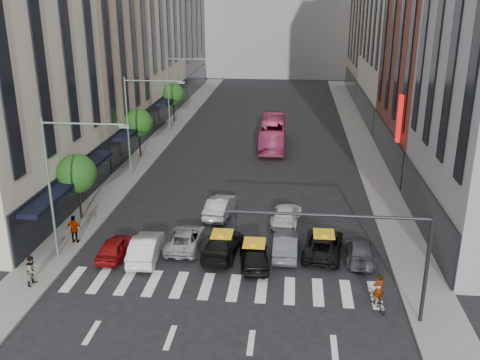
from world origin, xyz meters
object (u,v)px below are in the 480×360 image
(motorcycle, at_px, (377,300))
(pedestrian_near, at_px, (33,270))
(bus, at_px, (273,133))
(pedestrian_far, at_px, (74,229))
(streetlamp_far, at_px, (176,85))
(car_red, at_px, (115,247))
(streetlamp_mid, at_px, (137,114))
(taxi_left, at_px, (222,245))
(car_white_front, at_px, (146,247))
(taxi_center, at_px, (254,254))
(streetlamp_near, at_px, (63,171))

(motorcycle, height_order, pedestrian_near, pedestrian_near)
(bus, bearing_deg, pedestrian_far, 64.03)
(streetlamp_far, height_order, car_red, streetlamp_far)
(streetlamp_mid, height_order, taxi_left, streetlamp_mid)
(car_white_front, bearing_deg, taxi_left, -171.93)
(car_red, distance_m, car_white_front, 2.06)
(bus, relative_size, pedestrian_near, 6.13)
(car_red, bearing_deg, taxi_left, -170.83)
(streetlamp_mid, bearing_deg, taxi_center, -53.49)
(bus, bearing_deg, car_red, 71.20)
(bus, bearing_deg, car_white_front, 75.23)
(taxi_left, bearing_deg, motorcycle, 154.78)
(streetlamp_near, xyz_separation_m, bus, (11.56, 27.58, -4.38))
(streetlamp_mid, distance_m, car_white_front, 16.98)
(pedestrian_far, bearing_deg, motorcycle, 164.55)
(streetlamp_mid, bearing_deg, pedestrian_far, -92.41)
(streetlamp_near, bearing_deg, streetlamp_mid, 90.00)
(streetlamp_mid, distance_m, bus, 16.93)
(car_red, height_order, motorcycle, car_red)
(streetlamp_mid, relative_size, bus, 0.82)
(streetlamp_far, height_order, taxi_left, streetlamp_far)
(taxi_center, bearing_deg, car_red, -8.95)
(taxi_left, distance_m, taxi_center, 2.44)
(streetlamp_far, bearing_deg, streetlamp_mid, -90.00)
(streetlamp_near, xyz_separation_m, streetlamp_mid, (0.00, 16.00, 0.00))
(streetlamp_mid, xyz_separation_m, motorcycle, (18.53, -19.80, -5.43))
(pedestrian_near, bearing_deg, car_red, -27.98)
(streetlamp_far, xyz_separation_m, car_white_front, (4.70, -31.49, -5.13))
(streetlamp_far, xyz_separation_m, taxi_left, (9.44, -30.52, -5.17))
(car_white_front, xyz_separation_m, taxi_left, (4.74, 0.97, -0.04))
(taxi_center, height_order, pedestrian_near, pedestrian_near)
(streetlamp_near, distance_m, car_red, 5.89)
(streetlamp_near, xyz_separation_m, streetlamp_far, (0.00, 32.00, 0.00))
(streetlamp_near, relative_size, taxi_left, 1.78)
(streetlamp_mid, bearing_deg, car_red, -80.30)
(streetlamp_mid, xyz_separation_m, bus, (11.56, 11.58, -4.38))
(streetlamp_mid, distance_m, pedestrian_far, 14.81)
(taxi_center, bearing_deg, streetlamp_mid, -61.09)
(streetlamp_far, bearing_deg, pedestrian_far, -91.13)
(car_white_front, bearing_deg, car_red, -4.22)
(bus, distance_m, pedestrian_far, 28.31)
(streetlamp_near, bearing_deg, pedestrian_near, -103.45)
(pedestrian_near, bearing_deg, streetlamp_mid, 10.23)
(car_red, bearing_deg, streetlamp_far, -83.90)
(streetlamp_mid, xyz_separation_m, taxi_center, (11.60, -15.67, -5.16))
(streetlamp_near, bearing_deg, motorcycle, -11.58)
(taxi_center, bearing_deg, pedestrian_far, -15.43)
(pedestrian_near, relative_size, pedestrian_far, 0.93)
(streetlamp_mid, distance_m, streetlamp_far, 16.00)
(taxi_center, height_order, bus, bus)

